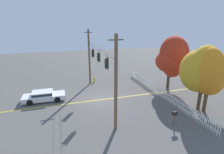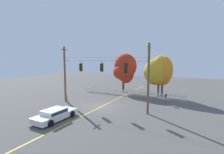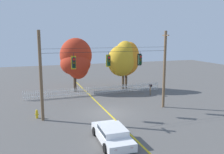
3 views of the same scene
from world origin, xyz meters
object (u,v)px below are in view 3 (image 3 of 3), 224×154
object	(u,v)px
autumn_maple_near_fence	(76,60)
autumn_oak_far_east	(128,61)
autumn_maple_mid	(123,58)
parked_car	(112,134)
traffic_signal_northbound_secondary	(109,61)
traffic_signal_westbound_side	(140,60)
traffic_signal_southbound_primary	(74,63)
fire_hydrant	(37,114)
roadside_mailbox	(150,86)

from	to	relation	value
autumn_maple_near_fence	autumn_oak_far_east	distance (m)	7.01
autumn_maple_mid	parked_car	distance (m)	17.11
autumn_maple_mid	traffic_signal_northbound_secondary	bearing A→B (deg)	-118.78
traffic_signal_westbound_side	autumn_maple_near_fence	size ratio (longest dim) A/B	0.20
traffic_signal_northbound_secondary	autumn_oak_far_east	distance (m)	10.97
traffic_signal_westbound_side	autumn_oak_far_east	xyz separation A→B (m)	(2.60, 9.23, -1.15)
traffic_signal_southbound_primary	fire_hydrant	size ratio (longest dim) A/B	1.88
traffic_signal_northbound_secondary	autumn_maple_near_fence	xyz separation A→B (m)	(-1.14, 10.13, -0.89)
traffic_signal_westbound_side	autumn_maple_mid	bearing A→B (deg)	78.82
autumn_maple_mid	parked_car	xyz separation A→B (m)	(-6.78, -15.27, -3.68)
autumn_maple_mid	autumn_oak_far_east	bearing A→B (deg)	8.05
autumn_oak_far_east	roadside_mailbox	distance (m)	5.29
traffic_signal_southbound_primary	traffic_signal_northbound_secondary	bearing A→B (deg)	-0.00
parked_car	roadside_mailbox	xyz separation A→B (m)	(8.85, 11.05, 0.55)
traffic_signal_southbound_primary	autumn_maple_mid	size ratio (longest dim) A/B	0.22
parked_car	traffic_signal_westbound_side	bearing A→B (deg)	51.00
traffic_signal_northbound_secondary	autumn_maple_mid	size ratio (longest dim) A/B	0.21
roadside_mailbox	traffic_signal_southbound_primary	bearing A→B (deg)	-154.62
traffic_signal_northbound_secondary	autumn_maple_near_fence	size ratio (longest dim) A/B	0.20
autumn_oak_far_east	fire_hydrant	world-z (taller)	autumn_oak_far_east
fire_hydrant	traffic_signal_northbound_secondary	bearing A→B (deg)	-6.09
autumn_maple_near_fence	roadside_mailbox	distance (m)	10.19
traffic_signal_westbound_side	roadside_mailbox	bearing A→B (deg)	51.70
autumn_oak_far_east	traffic_signal_westbound_side	bearing A→B (deg)	-105.72
traffic_signal_southbound_primary	autumn_maple_mid	xyz separation A→B (m)	(8.26, 9.12, -0.70)
traffic_signal_northbound_secondary	autumn_maple_mid	distance (m)	10.43
autumn_maple_mid	fire_hydrant	bearing A→B (deg)	-144.03
traffic_signal_southbound_primary	autumn_oak_far_east	size ratio (longest dim) A/B	0.23
traffic_signal_westbound_side	autumn_maple_mid	size ratio (longest dim) A/B	0.21
fire_hydrant	autumn_maple_near_fence	bearing A→B (deg)	59.97
traffic_signal_southbound_primary	parked_car	size ratio (longest dim) A/B	0.32
traffic_signal_southbound_primary	traffic_signal_northbound_secondary	world-z (taller)	same
traffic_signal_westbound_side	autumn_maple_near_fence	xyz separation A→B (m)	(-4.35, 10.13, -0.88)
parked_car	roadside_mailbox	world-z (taller)	roadside_mailbox
traffic_signal_westbound_side	parked_car	distance (m)	9.08
traffic_signal_westbound_side	autumn_oak_far_east	distance (m)	9.66
parked_car	fire_hydrant	size ratio (longest dim) A/B	5.90
autumn_oak_far_east	autumn_maple_mid	bearing A→B (deg)	-171.95
fire_hydrant	roadside_mailbox	xyz separation A→B (m)	(13.66, 4.20, 0.76)
traffic_signal_southbound_primary	traffic_signal_westbound_side	world-z (taller)	same
roadside_mailbox	traffic_signal_westbound_side	bearing A→B (deg)	-128.30
parked_car	traffic_signal_northbound_secondary	bearing A→B (deg)	73.92
autumn_maple_near_fence	traffic_signal_westbound_side	bearing A→B (deg)	-66.76
autumn_maple_mid	autumn_oak_far_east	distance (m)	0.89
autumn_maple_near_fence	autumn_maple_mid	distance (m)	6.23
traffic_signal_westbound_side	fire_hydrant	world-z (taller)	traffic_signal_westbound_side
traffic_signal_southbound_primary	autumn_maple_near_fence	size ratio (longest dim) A/B	0.21
autumn_oak_far_east	autumn_maple_near_fence	bearing A→B (deg)	172.67
traffic_signal_westbound_side	fire_hydrant	size ratio (longest dim) A/B	1.79
parked_car	autumn_maple_near_fence	bearing A→B (deg)	87.77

